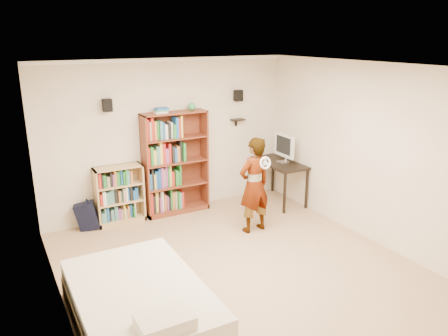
# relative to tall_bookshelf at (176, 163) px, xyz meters

# --- Properties ---
(ground) EXTENTS (4.50, 5.00, 0.01)m
(ground) POSITION_rel_tall_bookshelf_xyz_m (-0.05, -2.33, -0.91)
(ground) COLOR tan
(ground) RESTS_ON ground
(room_shell) EXTENTS (4.52, 5.02, 2.71)m
(room_shell) POSITION_rel_tall_bookshelf_xyz_m (-0.05, -2.33, 0.85)
(room_shell) COLOR white
(room_shell) RESTS_ON ground
(crown_molding) EXTENTS (4.50, 5.00, 0.06)m
(crown_molding) POSITION_rel_tall_bookshelf_xyz_m (-0.05, -2.33, 1.76)
(crown_molding) COLOR white
(crown_molding) RESTS_ON room_shell
(speaker_left) EXTENTS (0.14, 0.12, 0.20)m
(speaker_left) POSITION_rel_tall_bookshelf_xyz_m (-1.10, 0.07, 1.09)
(speaker_left) COLOR black
(speaker_left) RESTS_ON room_shell
(speaker_right) EXTENTS (0.14, 0.12, 0.20)m
(speaker_right) POSITION_rel_tall_bookshelf_xyz_m (1.30, 0.07, 1.09)
(speaker_right) COLOR black
(speaker_right) RESTS_ON room_shell
(wall_shelf) EXTENTS (0.25, 0.16, 0.02)m
(wall_shelf) POSITION_rel_tall_bookshelf_xyz_m (1.30, 0.08, 0.64)
(wall_shelf) COLOR black
(wall_shelf) RESTS_ON room_shell
(tall_bookshelf) EXTENTS (1.15, 0.33, 1.81)m
(tall_bookshelf) POSITION_rel_tall_bookshelf_xyz_m (0.00, 0.00, 0.00)
(tall_bookshelf) COLOR brown
(tall_bookshelf) RESTS_ON ground
(low_bookshelf) EXTENTS (0.79, 0.30, 0.99)m
(low_bookshelf) POSITION_rel_tall_bookshelf_xyz_m (-1.02, 0.02, -0.41)
(low_bookshelf) COLOR tan
(low_bookshelf) RESTS_ON ground
(computer_desk) EXTENTS (0.58, 1.15, 0.79)m
(computer_desk) POSITION_rel_tall_bookshelf_xyz_m (1.89, -0.46, -0.51)
(computer_desk) COLOR black
(computer_desk) RESTS_ON ground
(imac) EXTENTS (0.11, 0.53, 0.53)m
(imac) POSITION_rel_tall_bookshelf_xyz_m (1.95, -0.51, 0.14)
(imac) COLOR silver
(imac) RESTS_ON computer_desk
(daybed) EXTENTS (1.32, 2.04, 0.60)m
(daybed) POSITION_rel_tall_bookshelf_xyz_m (-1.62, -2.81, -0.61)
(daybed) COLOR beige
(daybed) RESTS_ON ground
(person) EXTENTS (0.60, 0.43, 1.56)m
(person) POSITION_rel_tall_bookshelf_xyz_m (0.78, -1.34, -0.13)
(person) COLOR black
(person) RESTS_ON ground
(wii_wheel) EXTENTS (0.20, 0.07, 0.20)m
(wii_wheel) POSITION_rel_tall_bookshelf_xyz_m (0.78, -1.63, 0.31)
(wii_wheel) COLOR silver
(wii_wheel) RESTS_ON person
(navy_bag) EXTENTS (0.40, 0.32, 0.48)m
(navy_bag) POSITION_rel_tall_bookshelf_xyz_m (-1.58, 0.00, -0.67)
(navy_bag) COLOR black
(navy_bag) RESTS_ON ground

